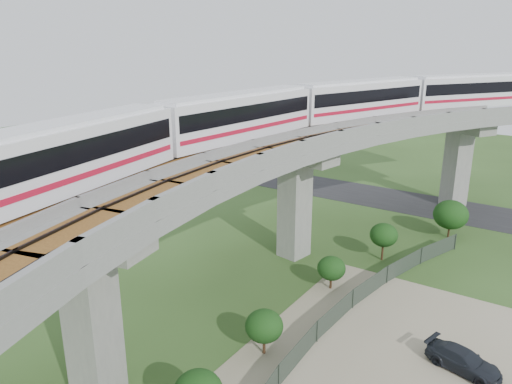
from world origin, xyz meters
TOP-DOWN VIEW (x-y plane):
  - ground at (0.00, 0.00)m, footprint 160.00×160.00m
  - asphalt_road at (0.00, 30.00)m, footprint 60.00×8.00m
  - viaduct at (3.84, 0.00)m, footprint 19.58×73.98m
  - metro_train at (1.72, 12.73)m, footprint 18.18×59.87m
  - fence at (9.75, 0.00)m, footprint 3.87×38.73m
  - tree_0 at (11.08, 21.85)m, footprint 3.16×3.16m
  - tree_1 at (7.62, 13.69)m, footprint 2.32×2.32m
  - tree_2 at (6.20, 6.70)m, footprint 2.10×2.10m
  - tree_3 at (6.40, -2.80)m, footprint 2.26×2.26m
  - car_dark at (16.59, 2.12)m, footprint 4.51×2.70m

SIDE VIEW (x-z plane):
  - ground at x=0.00m, z-range 0.00..0.00m
  - asphalt_road at x=0.00m, z-range 0.00..0.03m
  - car_dark at x=16.59m, z-range 0.04..1.26m
  - fence at x=9.75m, z-range 0.00..1.50m
  - tree_2 at x=6.20m, z-range 0.38..2.95m
  - tree_3 at x=6.40m, z-range 0.46..3.31m
  - tree_1 at x=7.62m, z-range 0.63..3.87m
  - tree_0 at x=11.08m, z-range 0.46..4.08m
  - viaduct at x=3.84m, z-range 3.35..14.75m
  - metro_train at x=1.72m, z-range 10.49..14.13m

